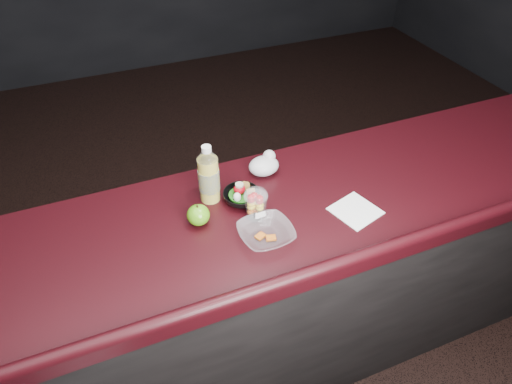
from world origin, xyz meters
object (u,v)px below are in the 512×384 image
lemonade_bottle (209,178)px  green_apple (198,215)px  fruit_cup (256,203)px  takeout_bowl (266,234)px  snack_bowl (241,196)px

lemonade_bottle → green_apple: size_ratio=2.80×
fruit_cup → takeout_bowl: bearing=-94.9°
fruit_cup → green_apple: bearing=167.3°
lemonade_bottle → snack_bowl: bearing=-29.6°
green_apple → snack_bowl: (0.19, 0.06, -0.01)m
green_apple → snack_bowl: 0.20m
lemonade_bottle → takeout_bowl: 0.32m
snack_bowl → fruit_cup: bearing=-79.1°
lemonade_bottle → snack_bowl: lemonade_bottle is taller
takeout_bowl → lemonade_bottle: bearing=112.3°
takeout_bowl → snack_bowl: bearing=92.4°
snack_bowl → takeout_bowl: 0.22m
fruit_cup → snack_bowl: bearing=100.9°
fruit_cup → green_apple: (-0.21, 0.05, -0.03)m
snack_bowl → takeout_bowl: (0.01, -0.22, -0.00)m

